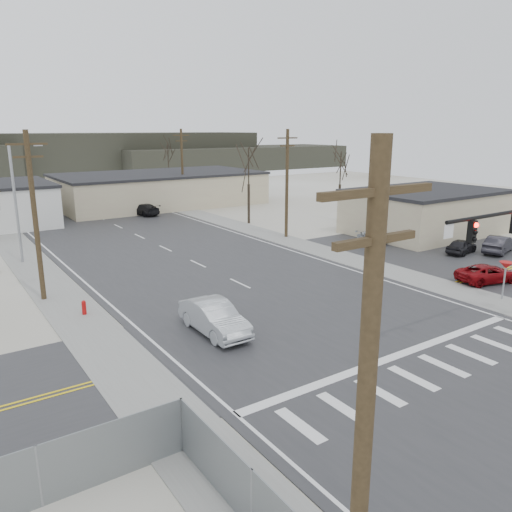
{
  "coord_description": "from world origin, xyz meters",
  "views": [
    {
      "loc": [
        -16.85,
        -18.84,
        10.06
      ],
      "look_at": [
        -0.59,
        5.23,
        2.6
      ],
      "focal_mm": 35.0,
      "sensor_mm": 36.0,
      "label": 1
    }
  ],
  "objects_px": {
    "car_far_a": "(143,209)",
    "car_parked_silver": "(379,236)",
    "fire_hydrant": "(84,307)",
    "car_far_b": "(32,202)",
    "car_parked_dark_b": "(499,244)",
    "car_parked_red": "(487,273)",
    "car_parked_dark_a": "(462,246)",
    "sedan_crossing": "(214,317)"
  },
  "relations": [
    {
      "from": "car_parked_dark_b",
      "to": "car_parked_silver",
      "type": "bearing_deg",
      "value": 19.24
    },
    {
      "from": "sedan_crossing",
      "to": "car_parked_red",
      "type": "distance_m",
      "value": 19.57
    },
    {
      "from": "fire_hydrant",
      "to": "car_parked_dark_a",
      "type": "bearing_deg",
      "value": -6.23
    },
    {
      "from": "car_far_a",
      "to": "car_parked_silver",
      "type": "bearing_deg",
      "value": 97.95
    },
    {
      "from": "car_parked_red",
      "to": "car_parked_dark_a",
      "type": "bearing_deg",
      "value": -29.96
    },
    {
      "from": "car_parked_red",
      "to": "car_parked_dark_b",
      "type": "bearing_deg",
      "value": -49.3
    },
    {
      "from": "sedan_crossing",
      "to": "car_parked_dark_a",
      "type": "relative_size",
      "value": 1.37
    },
    {
      "from": "car_parked_dark_a",
      "to": "car_parked_silver",
      "type": "xyz_separation_m",
      "value": [
        -2.8,
        6.36,
        0.05
      ]
    },
    {
      "from": "fire_hydrant",
      "to": "car_parked_dark_a",
      "type": "distance_m",
      "value": 29.9
    },
    {
      "from": "sedan_crossing",
      "to": "car_parked_dark_b",
      "type": "distance_m",
      "value": 27.81
    },
    {
      "from": "fire_hydrant",
      "to": "car_far_b",
      "type": "relative_size",
      "value": 0.22
    },
    {
      "from": "car_parked_dark_a",
      "to": "car_parked_dark_b",
      "type": "xyz_separation_m",
      "value": [
        2.8,
        -1.58,
        0.11
      ]
    },
    {
      "from": "car_far_b",
      "to": "car_parked_dark_b",
      "type": "xyz_separation_m",
      "value": [
        27.13,
        -48.09,
        0.04
      ]
    },
    {
      "from": "sedan_crossing",
      "to": "car_parked_dark_a",
      "type": "bearing_deg",
      "value": 6.63
    },
    {
      "from": "car_far_a",
      "to": "fire_hydrant",
      "type": "bearing_deg",
      "value": 46.21
    },
    {
      "from": "car_parked_dark_a",
      "to": "sedan_crossing",
      "type": "bearing_deg",
      "value": 85.0
    },
    {
      "from": "car_parked_dark_b",
      "to": "car_parked_red",
      "type": "bearing_deg",
      "value": 100.49
    },
    {
      "from": "car_far_b",
      "to": "car_parked_red",
      "type": "relative_size",
      "value": 0.91
    },
    {
      "from": "fire_hydrant",
      "to": "car_parked_silver",
      "type": "relative_size",
      "value": 0.19
    },
    {
      "from": "car_parked_red",
      "to": "sedan_crossing",
      "type": "bearing_deg",
      "value": 96.09
    },
    {
      "from": "fire_hydrant",
      "to": "car_parked_dark_a",
      "type": "relative_size",
      "value": 0.24
    },
    {
      "from": "car_far_b",
      "to": "car_parked_red",
      "type": "height_order",
      "value": "car_far_b"
    },
    {
      "from": "car_far_a",
      "to": "car_parked_silver",
      "type": "xyz_separation_m",
      "value": [
        11.92,
        -26.1,
        -0.04
      ]
    },
    {
      "from": "car_far_a",
      "to": "sedan_crossing",
      "type": "bearing_deg",
      "value": 57.26
    },
    {
      "from": "car_far_a",
      "to": "car_far_b",
      "type": "height_order",
      "value": "car_far_a"
    },
    {
      "from": "car_parked_dark_a",
      "to": "car_far_b",
      "type": "bearing_deg",
      "value": 15.82
    },
    {
      "from": "fire_hydrant",
      "to": "car_parked_dark_a",
      "type": "height_order",
      "value": "car_parked_dark_a"
    },
    {
      "from": "sedan_crossing",
      "to": "car_far_a",
      "type": "relative_size",
      "value": 1.04
    },
    {
      "from": "car_far_a",
      "to": "car_parked_dark_a",
      "type": "distance_m",
      "value": 35.64
    },
    {
      "from": "fire_hydrant",
      "to": "car_far_a",
      "type": "xyz_separation_m",
      "value": [
        15.01,
        29.21,
        0.27
      ]
    },
    {
      "from": "car_far_a",
      "to": "car_far_b",
      "type": "xyz_separation_m",
      "value": [
        -9.61,
        14.05,
        -0.02
      ]
    },
    {
      "from": "car_parked_dark_a",
      "to": "car_parked_dark_b",
      "type": "bearing_deg",
      "value": -131.18
    },
    {
      "from": "fire_hydrant",
      "to": "sedan_crossing",
      "type": "bearing_deg",
      "value": -52.62
    },
    {
      "from": "sedan_crossing",
      "to": "car_far_b",
      "type": "relative_size",
      "value": 1.25
    },
    {
      "from": "sedan_crossing",
      "to": "car_far_a",
      "type": "xyz_separation_m",
      "value": [
        10.26,
        35.43,
        -0.12
      ]
    },
    {
      "from": "car_far_a",
      "to": "car_parked_red",
      "type": "xyz_separation_m",
      "value": [
        9.12,
        -38.21,
        -0.1
      ]
    },
    {
      "from": "car_far_a",
      "to": "car_far_b",
      "type": "distance_m",
      "value": 17.03
    },
    {
      "from": "sedan_crossing",
      "to": "car_parked_dark_b",
      "type": "xyz_separation_m",
      "value": [
        27.77,
        1.4,
        -0.1
      ]
    },
    {
      "from": "fire_hydrant",
      "to": "sedan_crossing",
      "type": "distance_m",
      "value": 7.84
    },
    {
      "from": "sedan_crossing",
      "to": "car_far_b",
      "type": "bearing_deg",
      "value": 89.1
    },
    {
      "from": "fire_hydrant",
      "to": "car_far_b",
      "type": "distance_m",
      "value": 43.6
    },
    {
      "from": "car_far_a",
      "to": "car_parked_dark_a",
      "type": "xyz_separation_m",
      "value": [
        14.72,
        -32.46,
        -0.09
      ]
    }
  ]
}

